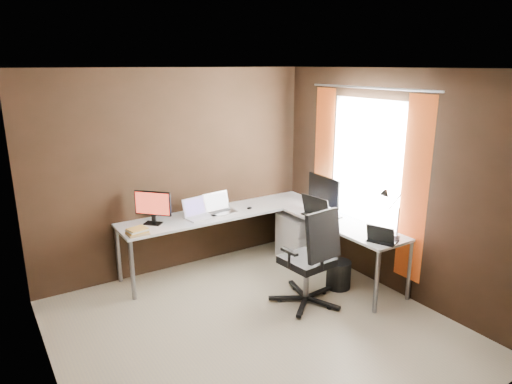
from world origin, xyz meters
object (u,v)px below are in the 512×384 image
at_px(book_stack, 137,231).
at_px(desk_lamp, 390,209).
at_px(office_chair, 309,276).
at_px(wastebasket, 338,274).
at_px(laptop_white, 199,213).
at_px(drawer_pedestal, 299,237).
at_px(monitor_right, 324,192).
at_px(laptop_black_big, 319,212).
at_px(laptop_black_small, 382,238).
at_px(laptop_silver, 219,208).
at_px(monitor_left, 153,205).

bearing_deg(book_stack, desk_lamp, -35.77).
relative_size(office_chair, wastebasket, 3.37).
bearing_deg(laptop_white, book_stack, -177.24).
xyz_separation_m(drawer_pedestal, monitor_right, (0.08, -0.37, 0.70)).
xyz_separation_m(laptop_black_big, book_stack, (-2.07, 0.62, -0.02)).
height_order(laptop_white, book_stack, laptop_white).
distance_m(laptop_white, book_stack, 0.84).
xyz_separation_m(laptop_black_small, office_chair, (-0.60, 0.44, -0.45)).
bearing_deg(laptop_silver, monitor_right, -39.67).
bearing_deg(office_chair, laptop_black_big, 38.14).
bearing_deg(desk_lamp, wastebasket, 115.21).
xyz_separation_m(laptop_silver, desk_lamp, (1.08, -1.80, 0.29)).
bearing_deg(office_chair, laptop_silver, 99.50).
bearing_deg(book_stack, drawer_pedestal, -4.02).
distance_m(laptop_black_big, office_chair, 0.94).
height_order(laptop_black_small, book_stack, laptop_black_small).
bearing_deg(monitor_left, office_chair, -2.91).
relative_size(laptop_silver, desk_lamp, 0.71).
xyz_separation_m(laptop_black_small, wastebasket, (-0.08, 0.53, -0.61)).
xyz_separation_m(monitor_left, laptop_black_small, (1.80, -1.85, -0.18)).
height_order(laptop_black_big, wastebasket, laptop_black_big).
bearing_deg(wastebasket, monitor_left, 142.48).
bearing_deg(desk_lamp, drawer_pedestal, 96.54).
relative_size(monitor_left, book_stack, 1.63).
bearing_deg(drawer_pedestal, book_stack, 175.98).
bearing_deg(desk_lamp, monitor_left, 140.14).
bearing_deg(laptop_silver, laptop_white, -179.57).
relative_size(laptop_black_small, wastebasket, 1.07).
height_order(monitor_right, desk_lamp, desk_lamp).
bearing_deg(monitor_right, monitor_left, 70.44).
height_order(laptop_white, desk_lamp, desk_lamp).
height_order(drawer_pedestal, desk_lamp, desk_lamp).
xyz_separation_m(desk_lamp, office_chair, (-0.72, 0.42, -0.75)).
distance_m(drawer_pedestal, laptop_black_small, 1.53).
bearing_deg(monitor_right, desk_lamp, -178.69).
relative_size(monitor_right, book_stack, 2.40).
relative_size(book_stack, office_chair, 0.22).
distance_m(laptop_black_big, desk_lamp, 1.02).
bearing_deg(wastebasket, laptop_black_big, 81.27).
xyz_separation_m(monitor_right, office_chair, (-0.74, -0.65, -0.68)).
distance_m(monitor_left, office_chair, 1.96).
bearing_deg(drawer_pedestal, laptop_black_small, -91.97).
relative_size(monitor_left, office_chair, 0.36).
distance_m(laptop_black_big, wastebasket, 0.78).
bearing_deg(monitor_right, wastebasket, 161.13).
height_order(monitor_left, wastebasket, monitor_left).
distance_m(desk_lamp, wastebasket, 1.06).
distance_m(laptop_white, wastebasket, 1.83).
bearing_deg(laptop_white, monitor_right, -35.86).
bearing_deg(office_chair, book_stack, 136.72).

